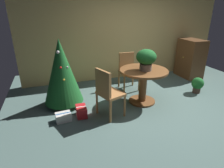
# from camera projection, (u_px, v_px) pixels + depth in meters

# --- Properties ---
(ground_plane) EXTENTS (6.60, 6.60, 0.00)m
(ground_plane) POSITION_uv_depth(u_px,v_px,m) (163.00, 108.00, 4.07)
(ground_plane) COLOR #4C6660
(back_wall_panel) EXTENTS (6.00, 0.10, 2.60)m
(back_wall_panel) POSITION_uv_depth(u_px,v_px,m) (126.00, 34.00, 5.52)
(back_wall_panel) COLOR tan
(back_wall_panel) RESTS_ON ground_plane
(round_dining_table) EXTENTS (1.04, 1.04, 0.77)m
(round_dining_table) POSITION_uv_depth(u_px,v_px,m) (143.00, 80.00, 4.16)
(round_dining_table) COLOR brown
(round_dining_table) RESTS_ON ground_plane
(flower_vase) EXTENTS (0.42, 0.42, 0.45)m
(flower_vase) POSITION_uv_depth(u_px,v_px,m) (146.00, 58.00, 3.94)
(flower_vase) COLOR #665B51
(flower_vase) RESTS_ON round_dining_table
(wooden_chair_left) EXTENTS (0.54, 0.59, 0.97)m
(wooden_chair_left) POSITION_uv_depth(u_px,v_px,m) (107.00, 91.00, 3.58)
(wooden_chair_left) COLOR #9E6B3D
(wooden_chair_left) RESTS_ON ground_plane
(wooden_chair_far) EXTENTS (0.46, 0.43, 0.94)m
(wooden_chair_far) POSITION_uv_depth(u_px,v_px,m) (128.00, 69.00, 4.92)
(wooden_chair_far) COLOR #9E6B3D
(wooden_chair_far) RESTS_ON ground_plane
(holiday_tree) EXTENTS (0.83, 0.83, 1.45)m
(holiday_tree) POSITION_uv_depth(u_px,v_px,m) (62.00, 71.00, 3.96)
(holiday_tree) COLOR brown
(holiday_tree) RESTS_ON ground_plane
(gift_box_red) EXTENTS (0.20, 0.31, 0.20)m
(gift_box_red) POSITION_uv_depth(u_px,v_px,m) (81.00, 111.00, 3.75)
(gift_box_red) COLOR red
(gift_box_red) RESTS_ON ground_plane
(gift_box_cream) EXTENTS (0.30, 0.23, 0.16)m
(gift_box_cream) POSITION_uv_depth(u_px,v_px,m) (63.00, 117.00, 3.59)
(gift_box_cream) COLOR silver
(gift_box_cream) RESTS_ON ground_plane
(wooden_cabinet) EXTENTS (0.54, 0.78, 1.14)m
(wooden_cabinet) POSITION_uv_depth(u_px,v_px,m) (190.00, 58.00, 5.78)
(wooden_cabinet) COLOR brown
(wooden_cabinet) RESTS_ON ground_plane
(potted_plant) EXTENTS (0.29, 0.29, 0.40)m
(potted_plant) POSITION_uv_depth(u_px,v_px,m) (197.00, 84.00, 4.74)
(potted_plant) COLOR #4C382D
(potted_plant) RESTS_ON ground_plane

